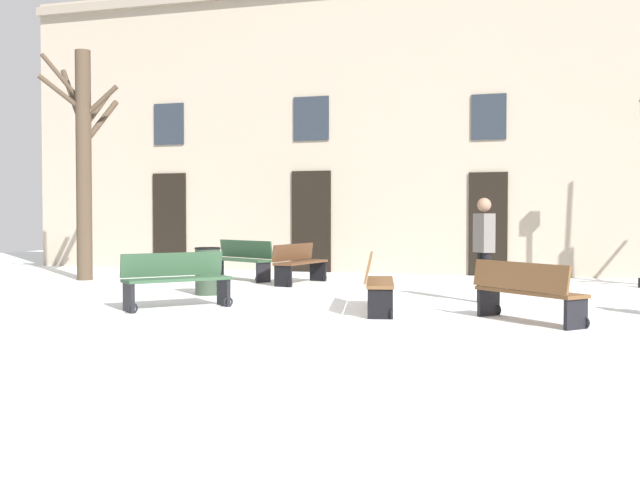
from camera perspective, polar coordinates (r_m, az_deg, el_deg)
ground_plane at (r=11.69m, az=-2.52°, el=-5.56°), size 34.47×34.47×0.00m
building_facade at (r=20.23m, az=6.03°, el=8.64°), size 21.54×0.60×7.70m
tree_center at (r=18.82m, az=-16.98°, el=5.98°), size 2.10×1.86×5.34m
litter_bin at (r=14.78m, az=-8.26°, el=-2.26°), size 0.50×0.50×0.90m
bench_far_corner at (r=12.13m, az=4.18°, el=-3.00°), size 0.86×1.95×0.91m
bench_facing_shops at (r=12.69m, az=-10.52°, el=-2.85°), size 1.50×1.63×0.90m
bench_near_center_tree at (r=11.25m, az=14.95°, el=-3.65°), size 1.63×1.52×0.86m
bench_back_to_back_left at (r=18.02m, az=-5.82°, el=-1.39°), size 1.86×1.30×0.92m
bench_by_litter_bin at (r=16.96m, az=-1.54°, el=-1.67°), size 0.75×1.81×0.88m
person_crossing_plaza at (r=13.57m, az=11.96°, el=-0.29°), size 0.40×0.44×1.80m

